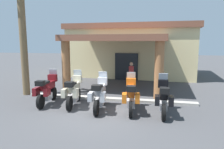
# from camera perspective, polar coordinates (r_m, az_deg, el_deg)

# --- Properties ---
(ground_plane) EXTENTS (80.00, 80.00, 0.00)m
(ground_plane) POSITION_cam_1_polar(r_m,az_deg,el_deg) (8.96, -4.03, -10.78)
(ground_plane) COLOR #424244
(motel_building) EXTENTS (11.05, 11.92, 4.43)m
(motel_building) POSITION_cam_1_polar(r_m,az_deg,el_deg) (19.17, 5.48, 6.73)
(motel_building) COLOR beige
(motel_building) RESTS_ON ground_plane
(motorcycle_maroon) EXTENTS (0.76, 2.21, 1.61)m
(motorcycle_maroon) POSITION_cam_1_polar(r_m,az_deg,el_deg) (10.69, -17.16, -3.99)
(motorcycle_maroon) COLOR black
(motorcycle_maroon) RESTS_ON ground_plane
(motorcycle_cream) EXTENTS (0.80, 2.21, 1.61)m
(motorcycle_cream) POSITION_cam_1_polar(r_m,az_deg,el_deg) (10.11, -10.32, -4.47)
(motorcycle_cream) COLOR black
(motorcycle_cream) RESTS_ON ground_plane
(motorcycle_silver) EXTENTS (0.73, 2.21, 1.61)m
(motorcycle_silver) POSITION_cam_1_polar(r_m,az_deg,el_deg) (9.35, -3.36, -5.44)
(motorcycle_silver) COLOR black
(motorcycle_silver) RESTS_ON ground_plane
(motorcycle_orange) EXTENTS (0.78, 2.21, 1.61)m
(motorcycle_orange) POSITION_cam_1_polar(r_m,az_deg,el_deg) (9.20, 5.10, -5.71)
(motorcycle_orange) COLOR black
(motorcycle_orange) RESTS_ON ground_plane
(motorcycle_black) EXTENTS (0.71, 2.21, 1.61)m
(motorcycle_black) POSITION_cam_1_polar(r_m,az_deg,el_deg) (9.07, 13.69, -6.14)
(motorcycle_black) COLOR black
(motorcycle_black) RESTS_ON ground_plane
(pedestrian) EXTENTS (0.32, 0.53, 1.68)m
(pedestrian) POSITION_cam_1_polar(r_m,az_deg,el_deg) (13.70, 5.21, 0.36)
(pedestrian) COLOR #3F334C
(pedestrian) RESTS_ON ground_plane
(palm_tree_roadside) EXTENTS (1.94, 2.02, 6.45)m
(palm_tree_roadside) POSITION_cam_1_polar(r_m,az_deg,el_deg) (12.86, -23.15, 14.76)
(palm_tree_roadside) COLOR brown
(palm_tree_roadside) RESTS_ON ground_plane
(curb_strip) EXTENTS (8.83, 0.36, 0.12)m
(curb_strip) POSITION_cam_1_polar(r_m,az_deg,el_deg) (11.05, -1.01, -6.57)
(curb_strip) COLOR #ADA89E
(curb_strip) RESTS_ON ground_plane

